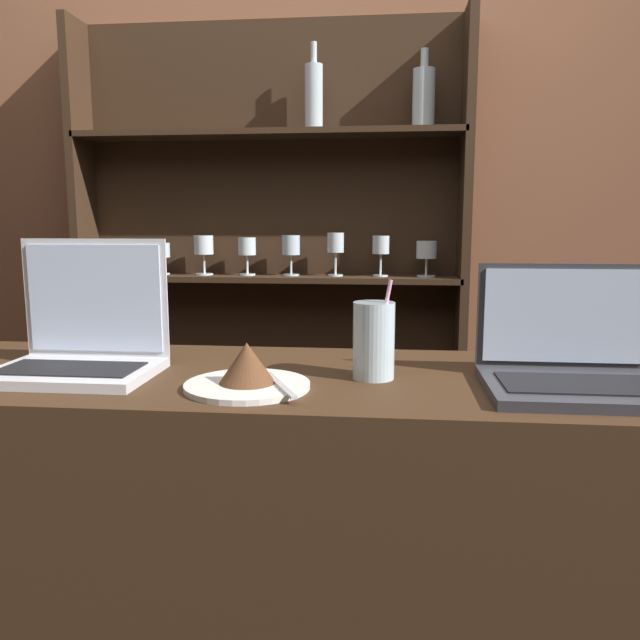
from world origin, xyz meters
TOP-DOWN VIEW (x-y plane):
  - bar_counter at (0.00, 0.25)m, footprint 2.08×0.50m
  - back_wall at (0.00, 1.44)m, footprint 7.00×0.06m
  - back_shelf at (-0.12, 1.36)m, footprint 1.39×0.18m
  - laptop_near at (-0.28, 0.23)m, footprint 0.29×0.21m
  - laptop_far at (0.61, 0.20)m, footprint 0.31×0.25m
  - cake_plate at (0.05, 0.14)m, footprint 0.22×0.22m
  - water_glass at (0.27, 0.24)m, footprint 0.08×0.08m

SIDE VIEW (x-z plane):
  - bar_counter at x=0.00m, z-range 0.00..1.01m
  - back_shelf at x=-0.12m, z-range 0.04..2.04m
  - cake_plate at x=0.05m, z-range 1.00..1.08m
  - laptop_far at x=0.61m, z-range 0.95..1.16m
  - laptop_near at x=-0.28m, z-range 0.95..1.20m
  - water_glass at x=0.27m, z-range 0.99..1.18m
  - back_wall at x=0.00m, z-range 0.00..2.70m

